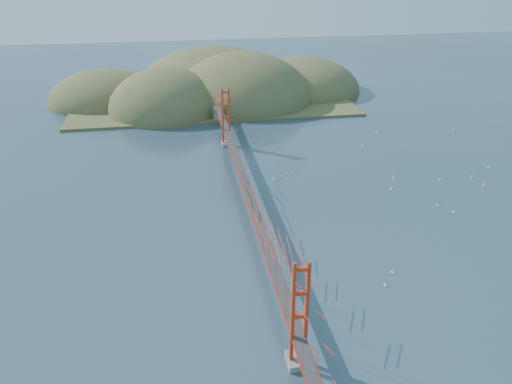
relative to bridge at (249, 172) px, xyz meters
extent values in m
plane|color=#2C4658|center=(0.00, -0.18, -7.01)|extent=(320.00, 320.00, 0.00)
cube|color=gray|center=(0.00, -30.18, -6.66)|extent=(2.00, 2.40, 0.70)
cube|color=gray|center=(0.00, 29.82, -6.66)|extent=(2.00, 2.40, 0.70)
cube|color=#A72912|center=(0.00, -0.18, -3.71)|extent=(1.40, 92.00, 0.16)
cube|color=#A72912|center=(0.00, -0.18, -3.91)|extent=(1.33, 92.00, 0.24)
cube|color=#38383A|center=(0.00, -0.18, -3.61)|extent=(1.19, 92.00, 0.03)
cube|color=gray|center=(0.00, 45.82, -5.36)|extent=(2.20, 2.60, 3.30)
cube|color=brown|center=(0.00, 63.82, -6.76)|extent=(70.00, 40.00, 0.60)
ellipsoid|color=brown|center=(-12.00, 55.82, -7.01)|extent=(28.00, 28.00, 21.00)
ellipsoid|color=brown|center=(8.00, 61.82, -7.01)|extent=(36.00, 36.00, 25.00)
ellipsoid|color=brown|center=(26.00, 69.82, -7.01)|extent=(32.00, 32.00, 18.00)
ellipsoid|color=brown|center=(-28.00, 67.82, -7.01)|extent=(28.00, 28.00, 16.00)
ellipsoid|color=brown|center=(2.00, 77.82, -7.01)|extent=(44.00, 44.00, 22.00)
cube|color=white|center=(50.13, 30.40, -6.95)|extent=(0.56, 0.23, 0.10)
cylinder|color=white|center=(50.13, 30.40, -6.65)|extent=(0.02, 0.02, 0.59)
cube|color=white|center=(29.52, -1.70, -6.95)|extent=(0.47, 0.48, 0.09)
cylinder|color=white|center=(29.52, -1.70, -6.68)|extent=(0.01, 0.01, 0.55)
cube|color=white|center=(30.82, -4.30, -6.95)|extent=(0.20, 0.51, 0.09)
cylinder|color=white|center=(30.82, -4.30, -6.68)|extent=(0.01, 0.01, 0.55)
cube|color=white|center=(26.80, 24.25, -6.95)|extent=(0.58, 0.19, 0.10)
cylinder|color=white|center=(26.80, 24.25, -6.63)|extent=(0.02, 0.02, 0.63)
cube|color=white|center=(45.91, 10.40, -6.95)|extent=(0.32, 0.56, 0.10)
cylinder|color=white|center=(45.91, 10.40, -6.66)|extent=(0.02, 0.02, 0.58)
cube|color=white|center=(26.82, 8.93, -6.94)|extent=(0.56, 0.58, 0.11)
cylinder|color=white|center=(26.82, 8.93, -6.61)|extent=(0.02, 0.02, 0.66)
cube|color=white|center=(33.13, 32.43, -6.95)|extent=(0.48, 0.55, 0.10)
cylinder|color=white|center=(33.13, 32.43, -6.64)|extent=(0.02, 0.02, 0.61)
cube|color=white|center=(24.67, 4.70, -6.95)|extent=(0.46, 0.59, 0.11)
cylinder|color=white|center=(24.67, 4.70, -6.63)|extent=(0.02, 0.02, 0.63)
cube|color=white|center=(40.46, 6.91, -6.95)|extent=(0.53, 0.51, 0.10)
cylinder|color=white|center=(40.46, 6.91, -6.64)|extent=(0.02, 0.02, 0.61)
cube|color=white|center=(15.20, -17.54, -6.95)|extent=(0.32, 0.54, 0.09)
cylinder|color=white|center=(15.20, -17.54, -6.67)|extent=(0.01, 0.01, 0.56)
cube|color=white|center=(13.26, -19.91, -6.95)|extent=(0.26, 0.55, 0.10)
cylinder|color=white|center=(13.26, -19.91, -6.67)|extent=(0.02, 0.02, 0.57)
cube|color=white|center=(6.00, 11.51, -6.94)|extent=(0.63, 0.28, 0.11)
cylinder|color=white|center=(6.00, 11.51, -6.61)|extent=(0.02, 0.02, 0.66)
cube|color=white|center=(34.39, 6.78, -6.95)|extent=(0.47, 0.56, 0.10)
cylinder|color=white|center=(34.39, 6.78, -6.64)|extent=(0.02, 0.02, 0.61)
cube|color=white|center=(40.71, 3.66, -6.94)|extent=(0.57, 0.56, 0.11)
cylinder|color=white|center=(40.71, 3.66, -6.61)|extent=(0.02, 0.02, 0.66)
camera|label=1|loc=(-9.90, -65.03, 29.17)|focal=35.00mm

